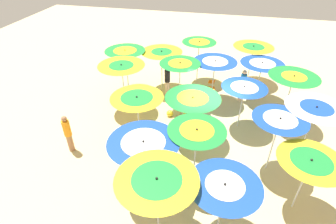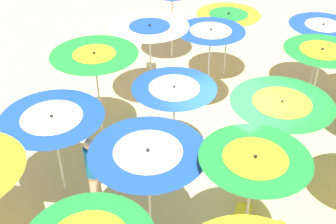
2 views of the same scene
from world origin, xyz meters
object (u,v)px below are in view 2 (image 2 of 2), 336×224
(beach_umbrella_1, at_px, (150,32))
(beach_umbrella_12, at_px, (281,108))
(beach_umbrella_7, at_px, (174,93))
(beach_umbrella_8, at_px, (148,158))
(beach_umbrella_5, at_px, (228,20))
(beach_umbrella_6, at_px, (210,36))
(beach_umbrella_11, at_px, (321,56))
(lounger_1, at_px, (241,216))
(beach_umbrella_3, at_px, (53,124))
(beach_umbrella_2, at_px, (95,61))
(beachgoer_0, at_px, (93,171))
(lounger_0, at_px, (150,80))
(beach_umbrella_13, at_px, (254,165))
(beach_umbrella_10, at_px, (322,32))

(beach_umbrella_1, distance_m, beach_umbrella_12, 4.53)
(beach_umbrella_7, distance_m, beach_umbrella_8, 2.50)
(beach_umbrella_5, xyz_separation_m, beach_umbrella_12, (3.88, -2.81, -0.07))
(beach_umbrella_5, height_order, beach_umbrella_8, beach_umbrella_8)
(beach_umbrella_7, bearing_deg, beach_umbrella_6, 114.40)
(beach_umbrella_8, xyz_separation_m, beach_umbrella_12, (0.61, 3.35, -0.18))
(beach_umbrella_11, xyz_separation_m, lounger_1, (0.96, -4.11, -2.00))
(beach_umbrella_3, distance_m, lounger_1, 4.44)
(beach_umbrella_3, bearing_deg, beach_umbrella_2, 120.40)
(beach_umbrella_8, height_order, beach_umbrella_11, beach_umbrella_11)
(beach_umbrella_3, height_order, beach_umbrella_8, beach_umbrella_8)
(beach_umbrella_12, xyz_separation_m, beachgoer_0, (-2.13, -3.64, -0.97))
(beach_umbrella_3, height_order, lounger_0, beach_umbrella_3)
(beach_umbrella_1, relative_size, beachgoer_0, 1.36)
(beach_umbrella_2, xyz_separation_m, lounger_1, (4.55, 0.30, -2.07))
(beach_umbrella_11, bearing_deg, beach_umbrella_2, -129.10)
(beach_umbrella_1, relative_size, lounger_1, 1.95)
(beach_umbrella_7, distance_m, beach_umbrella_13, 3.17)
(beach_umbrella_1, xyz_separation_m, lounger_0, (-0.56, 0.46, -1.98))
(beach_umbrella_3, bearing_deg, beach_umbrella_8, 14.78)
(beach_umbrella_10, distance_m, lounger_0, 5.39)
(beach_umbrella_3, bearing_deg, lounger_1, 32.87)
(beach_umbrella_6, xyz_separation_m, beach_umbrella_7, (1.12, -2.47, -0.24))
(beach_umbrella_3, height_order, beach_umbrella_6, beach_umbrella_6)
(beach_umbrella_6, distance_m, beach_umbrella_8, 5.19)
(beach_umbrella_7, height_order, beachgoer_0, beach_umbrella_7)
(beach_umbrella_7, bearing_deg, beach_umbrella_2, -159.76)
(beach_umbrella_6, bearing_deg, beach_umbrella_13, -40.04)
(beach_umbrella_13, relative_size, beachgoer_0, 1.41)
(beach_umbrella_8, height_order, beach_umbrella_12, beach_umbrella_8)
(beach_umbrella_5, height_order, lounger_1, beach_umbrella_5)
(beach_umbrella_6, distance_m, beach_umbrella_12, 3.38)
(beach_umbrella_13, bearing_deg, beach_umbrella_2, 177.24)
(beach_umbrella_3, bearing_deg, beach_umbrella_11, 68.72)
(beach_umbrella_11, bearing_deg, beach_umbrella_8, -91.46)
(beach_umbrella_5, xyz_separation_m, lounger_0, (-1.19, -2.20, -1.78))
(beach_umbrella_12, bearing_deg, beach_umbrella_3, -126.51)
(beach_umbrella_8, relative_size, lounger_0, 2.14)
(beachgoer_0, bearing_deg, beach_umbrella_6, 15.17)
(beach_umbrella_8, distance_m, lounger_1, 2.73)
(beach_umbrella_6, distance_m, lounger_0, 2.82)
(beach_umbrella_2, relative_size, beach_umbrella_3, 1.15)
(beach_umbrella_6, height_order, beachgoer_0, beach_umbrella_6)
(beach_umbrella_1, relative_size, beach_umbrella_10, 1.11)
(lounger_1, bearing_deg, lounger_0, -140.51)
(beach_umbrella_11, bearing_deg, beach_umbrella_7, -113.14)
(beach_umbrella_5, relative_size, beach_umbrella_6, 0.91)
(beach_umbrella_2, xyz_separation_m, beach_umbrella_5, (0.17, 4.85, -0.28))
(beach_umbrella_5, height_order, lounger_0, beach_umbrella_5)
(beach_umbrella_3, xyz_separation_m, beach_umbrella_5, (-0.95, 6.77, 0.05))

